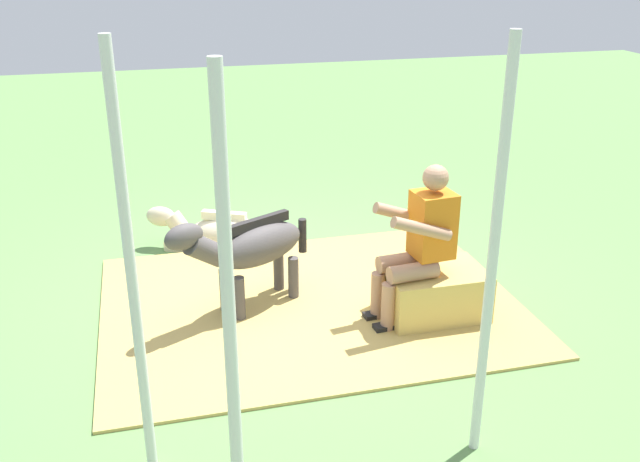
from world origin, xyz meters
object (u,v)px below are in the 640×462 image
Objects in this scene: tent_pole_right at (132,277)px; soda_bottle at (471,279)px; hay_bale at (434,293)px; pony_standing at (250,248)px; tent_pole_left at (492,263)px; tent_pole_mid at (231,346)px; person_seated at (419,240)px; pony_lying at (223,234)px.

soda_bottle is at bearing -150.71° from tent_pole_right.
pony_standing reaches higher than hay_bale.
tent_pole_right reaches higher than pony_standing.
tent_pole_left is 1.57m from tent_pole_mid.
hay_bale is 0.62× the size of person_seated.
tent_pole_mid is at bearing 84.15° from pony_lying.
pony_lying is at bearing -36.00° from soda_bottle.
tent_pole_right is at bearing 30.50° from person_seated.
hay_bale is 0.52m from person_seated.
person_seated is at bearing 158.30° from pony_standing.
hay_bale is 0.60× the size of pony_lying.
person_seated is 2.52m from tent_pole_right.
tent_pole_left is (0.39, 1.57, 1.02)m from hay_bale.
tent_pole_mid is at bearing 47.81° from hay_bale.
hay_bale is 2.98m from tent_pole_mid.
pony_standing is 2.07m from tent_pole_right.
hay_bale is at bearing 31.02° from soda_bottle.
tent_pole_mid is (1.72, 2.06, 0.53)m from person_seated.
tent_pole_left is (0.86, 1.85, 1.09)m from soda_bottle.
tent_pole_left reaches higher than pony_standing.
hay_bale is 0.64× the size of pony_standing.
tent_pole_left is (-1.02, 2.06, 0.68)m from pony_standing.
hay_bale is 2.80m from tent_pole_right.
tent_pole_mid is (1.88, 2.07, 1.02)m from hay_bale.
soda_bottle is 3.34m from tent_pole_right.
tent_pole_left reaches higher than soda_bottle.
tent_pole_mid is at bearing 50.17° from person_seated.
person_seated is 4.53× the size of soda_bottle.
soda_bottle is 2.32m from tent_pole_left.
pony_standing is (1.41, -0.49, 0.35)m from hay_bale.
soda_bottle is (-1.96, 1.42, -0.05)m from pony_lying.
person_seated is 0.98× the size of pony_lying.
tent_pole_right is (2.28, 1.26, 1.02)m from hay_bale.
pony_standing is 1.28m from pony_lying.
tent_pole_mid is (0.39, 3.78, 1.04)m from pony_lying.
tent_pole_left is at bearing 65.15° from soda_bottle.
tent_pole_mid is (0.47, 2.56, 0.68)m from pony_standing.
tent_pole_right is (0.87, 1.75, 0.68)m from pony_standing.
person_seated is 1.66m from tent_pole_left.
soda_bottle is 0.12× the size of tent_pole_right.
hay_bale is 2.80× the size of soda_bottle.
person_seated is 0.52× the size of tent_pole_mid.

